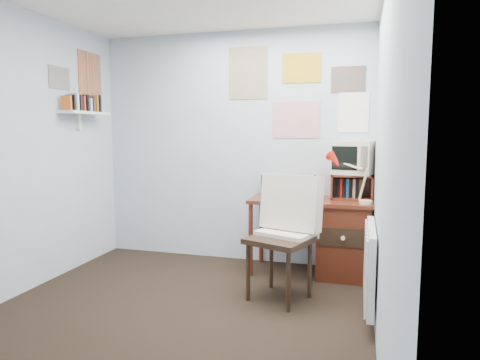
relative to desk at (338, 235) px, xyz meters
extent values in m
plane|color=black|center=(-1.17, -1.48, -0.41)|extent=(3.50, 3.50, 0.00)
cube|color=#A5B2BD|center=(-1.17, 0.27, 0.84)|extent=(3.00, 0.02, 2.50)
cube|color=#A5B2BD|center=(0.33, -1.48, 0.84)|extent=(0.02, 3.50, 2.50)
cube|color=#572314|center=(-0.27, 0.00, 0.34)|extent=(1.20, 0.55, 0.03)
cube|color=#572314|center=(0.06, 0.00, -0.04)|extent=(0.50, 0.50, 0.72)
cylinder|color=#572314|center=(-0.83, -0.24, -0.04)|extent=(0.04, 0.04, 0.72)
cylinder|color=#572314|center=(-0.83, 0.23, -0.04)|extent=(0.04, 0.04, 0.72)
cube|color=#572314|center=(-0.52, 0.25, 0.01)|extent=(0.64, 0.02, 0.30)
cube|color=black|center=(-0.45, -0.75, 0.11)|extent=(0.67, 0.66, 1.03)
cube|color=red|center=(0.25, -0.14, 0.57)|extent=(0.30, 0.26, 0.43)
cube|color=#572314|center=(0.12, 0.11, 0.48)|extent=(0.40, 0.30, 0.25)
cube|color=beige|center=(0.13, 0.13, 0.78)|extent=(0.45, 0.43, 0.36)
cube|color=#572314|center=(-0.51, 0.18, 0.46)|extent=(0.60, 0.14, 0.22)
cube|color=white|center=(0.29, -0.93, 0.01)|extent=(0.09, 0.80, 0.60)
cube|color=white|center=(-2.57, -0.38, 1.21)|extent=(0.20, 0.62, 0.24)
cube|color=white|center=(-0.47, 0.26, 1.44)|extent=(1.20, 0.01, 0.90)
cube|color=white|center=(-2.67, -0.38, 1.59)|extent=(0.01, 0.70, 0.60)
camera|label=1|loc=(0.19, -4.25, 1.03)|focal=32.00mm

